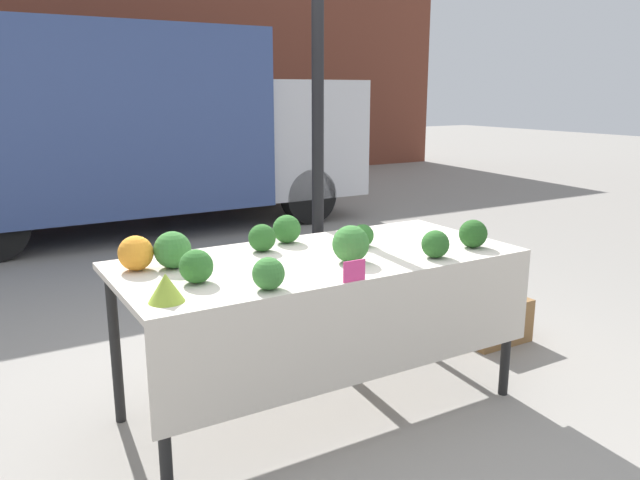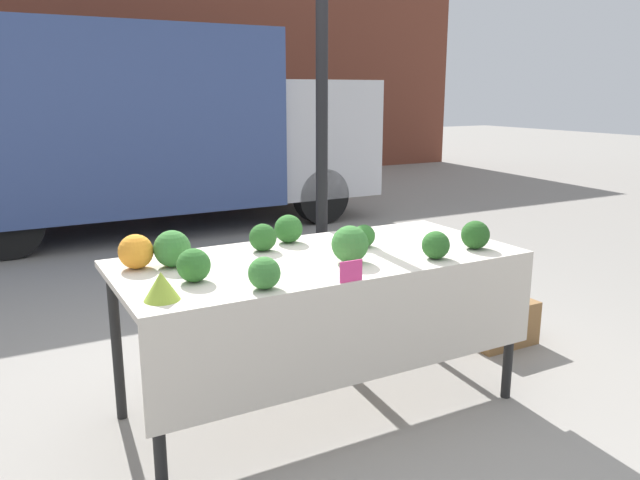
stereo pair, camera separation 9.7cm
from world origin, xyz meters
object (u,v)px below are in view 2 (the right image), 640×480
at_px(orange_cauliflower, 136,252).
at_px(price_sign, 351,271).
at_px(parked_truck, 141,124).
at_px(produce_crate, 499,322).

height_order(orange_cauliflower, price_sign, orange_cauliflower).
bearing_deg(parked_truck, price_sign, -94.29).
xyz_separation_m(orange_cauliflower, produce_crate, (2.25, -0.02, -0.74)).
distance_m(parked_truck, price_sign, 5.32).
xyz_separation_m(price_sign, produce_crate, (1.51, 0.62, -0.71)).
distance_m(parked_truck, produce_crate, 4.92).
relative_size(price_sign, produce_crate, 0.25).
bearing_deg(orange_cauliflower, produce_crate, -0.53).
bearing_deg(orange_cauliflower, price_sign, -40.66).
bearing_deg(parked_truck, orange_cauliflower, -103.79).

